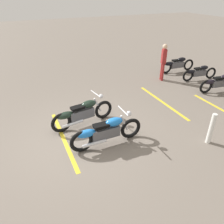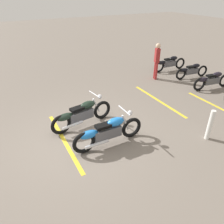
{
  "view_description": "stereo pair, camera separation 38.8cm",
  "coord_description": "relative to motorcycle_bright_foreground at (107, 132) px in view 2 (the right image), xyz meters",
  "views": [
    {
      "loc": [
        -1.38,
        -5.37,
        4.05
      ],
      "look_at": [
        1.03,
        0.0,
        0.65
      ],
      "focal_mm": 34.63,
      "sensor_mm": 36.0,
      "label": 1
    },
    {
      "loc": [
        -1.72,
        -5.2,
        4.05
      ],
      "look_at": [
        1.03,
        0.0,
        0.65
      ],
      "focal_mm": 34.63,
      "sensor_mm": 36.0,
      "label": 2
    }
  ],
  "objects": [
    {
      "name": "motorcycle_row_right",
      "position": [
        6.24,
        2.87,
        -0.07
      ],
      "size": [
        1.92,
        0.37,
        0.72
      ],
      "rotation": [
        0.0,
        0.0,
        -0.12
      ],
      "color": "black",
      "rests_on": "ground"
    },
    {
      "name": "motorcycle_row_center",
      "position": [
        6.03,
        1.45,
        -0.04
      ],
      "size": [
        2.03,
        0.42,
        0.77
      ],
      "rotation": [
        0.0,
        0.0,
        -0.14
      ],
      "color": "black",
      "rests_on": "ground"
    },
    {
      "name": "motorcycle_dark_foreground",
      "position": [
        -0.31,
        1.29,
        0.0
      ],
      "size": [
        2.22,
        0.69,
        1.04
      ],
      "rotation": [
        0.0,
        0.0,
        0.16
      ],
      "color": "black",
      "rests_on": "ground"
    },
    {
      "name": "bystander_near_row",
      "position": [
        4.57,
        3.64,
        0.53
      ],
      "size": [
        0.26,
        0.3,
        1.78
      ],
      "rotation": [
        0.0,
        0.0,
        2.82
      ],
      "color": "maroon",
      "rests_on": "ground"
    },
    {
      "name": "parking_stripe_mid",
      "position": [
        3.18,
        1.59,
        -0.46
      ],
      "size": [
        0.14,
        3.2,
        0.01
      ],
      "primitive_type": "cube",
      "rotation": [
        0.0,
        0.0,
        1.58
      ],
      "color": "yellow",
      "rests_on": "ground"
    },
    {
      "name": "parking_stripe_far",
      "position": [
        4.86,
        -0.06,
        -0.46
      ],
      "size": [
        0.14,
        3.2,
        0.01
      ],
      "primitive_type": "cube",
      "rotation": [
        0.0,
        0.0,
        1.58
      ],
      "color": "yellow",
      "rests_on": "ground"
    },
    {
      "name": "motorcycle_row_far_right",
      "position": [
        6.02,
        4.3,
        -0.04
      ],
      "size": [
        2.07,
        0.3,
        0.78
      ],
      "rotation": [
        0.0,
        0.0,
        -0.05
      ],
      "color": "black",
      "rests_on": "ground"
    },
    {
      "name": "motorcycle_bright_foreground",
      "position": [
        0.0,
        0.0,
        0.0
      ],
      "size": [
        2.23,
        0.62,
        1.04
      ],
      "rotation": [
        0.0,
        0.0,
        0.01
      ],
      "color": "black",
      "rests_on": "ground"
    },
    {
      "name": "ground_plane",
      "position": [
        -0.53,
        0.65,
        -0.46
      ],
      "size": [
        60.0,
        60.0,
        0.0
      ],
      "primitive_type": "plane",
      "color": "slate"
    },
    {
      "name": "bollard_post",
      "position": [
        2.85,
        -1.17,
        0.03
      ],
      "size": [
        0.14,
        0.14,
        0.99
      ],
      "primitive_type": "cylinder",
      "color": "white",
      "rests_on": "ground"
    },
    {
      "name": "parking_stripe_near",
      "position": [
        -1.08,
        0.79,
        -0.46
      ],
      "size": [
        0.14,
        3.2,
        0.01
      ],
      "primitive_type": "cube",
      "rotation": [
        0.0,
        0.0,
        1.58
      ],
      "color": "yellow",
      "rests_on": "ground"
    }
  ]
}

